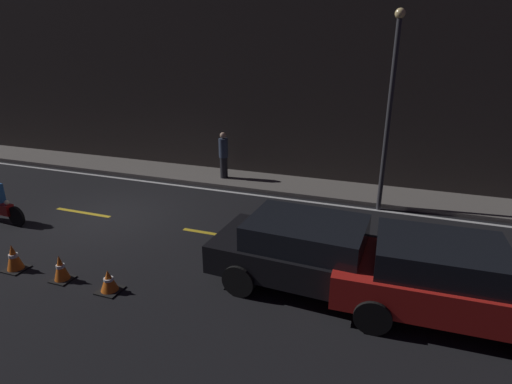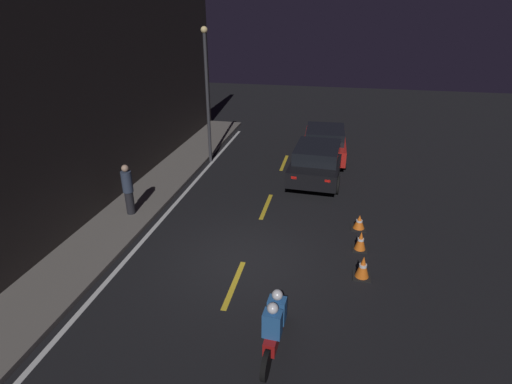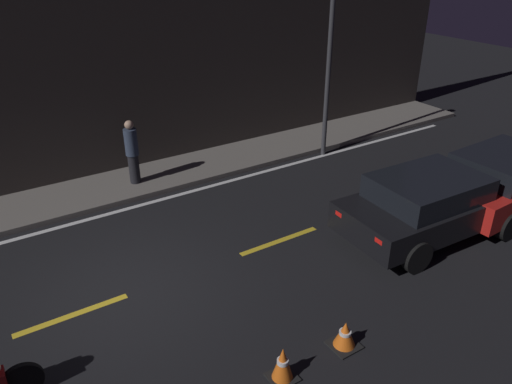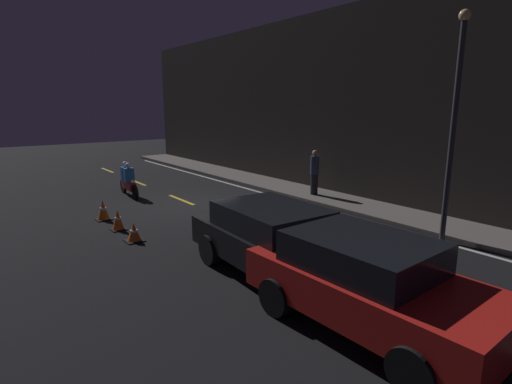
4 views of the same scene
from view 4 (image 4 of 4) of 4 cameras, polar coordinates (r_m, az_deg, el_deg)
name	(u,v)px [view 4 (image 4 of 4)]	position (r m, az deg, el deg)	size (l,w,h in m)	color
ground_plane	(194,205)	(14.67, -8.87, -1.83)	(56.00, 56.00, 0.00)	black
raised_curb	(286,188)	(17.15, 4.26, 0.56)	(28.00, 1.90, 0.14)	#605B56
building_front	(306,104)	(17.54, 7.20, 12.32)	(28.00, 0.30, 7.16)	#2D2826
lane_dash_a	(107,170)	(23.80, -20.47, 2.94)	(2.00, 0.14, 0.01)	gold
lane_dash_b	(137,182)	(19.58, -16.59, 1.35)	(2.00, 0.14, 0.01)	gold
lane_dash_c	(181,200)	(15.53, -10.64, -1.09)	(2.00, 0.14, 0.01)	gold
lane_dash_d	(251,228)	(11.81, -0.70, -5.13)	(2.00, 0.14, 0.01)	gold
lane_dash_e	(380,279)	(8.84, 17.35, -11.84)	(2.00, 0.14, 0.01)	gold
lane_solid_kerb	(264,193)	(16.41, 1.12, -0.17)	(25.20, 0.14, 0.01)	silver
van_black	(275,238)	(8.46, 2.76, -6.65)	(4.34, 2.17, 1.47)	black
taxi_red	(368,281)	(6.74, 15.73, -12.12)	(4.12, 2.10, 1.50)	red
motorcycle	(128,180)	(16.59, -17.82, 1.62)	(2.17, 0.40, 1.36)	black
traffic_cone_near	(103,210)	(13.45, -21.00, -2.45)	(0.47, 0.47, 0.63)	black
traffic_cone_mid	(118,220)	(12.22, -19.13, -3.81)	(0.42, 0.42, 0.60)	black
traffic_cone_far	(134,233)	(11.10, -17.04, -5.56)	(0.47, 0.47, 0.49)	black
pedestrian	(315,172)	(15.59, 8.37, 2.85)	(0.34, 0.34, 1.73)	black
street_lamp	(454,118)	(11.25, 26.47, 9.49)	(0.28, 0.28, 5.76)	#333338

